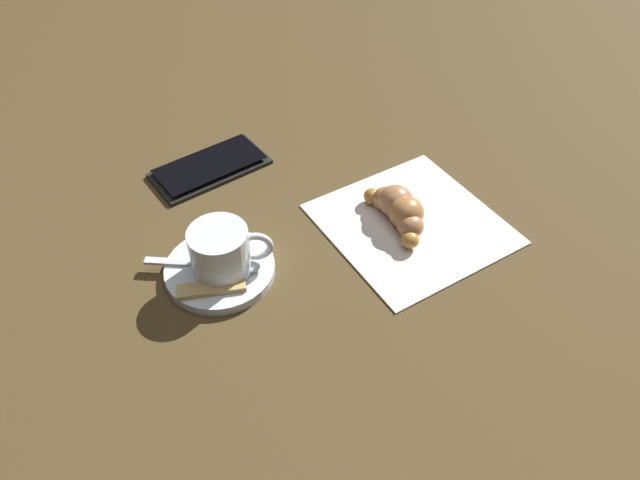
{
  "coord_description": "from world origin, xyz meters",
  "views": [
    {
      "loc": [
        -0.26,
        -0.41,
        0.49
      ],
      "look_at": [
        -0.02,
        -0.0,
        0.01
      ],
      "focal_mm": 33.27,
      "sensor_mm": 36.0,
      "label": 1
    }
  ],
  "objects_px": {
    "espresso_cup": "(222,251)",
    "teaspoon": "(221,264)",
    "saucer": "(220,270)",
    "napkin": "(412,223)",
    "sugar_packet": "(212,288)",
    "cell_phone": "(210,167)",
    "croissant": "(400,210)"
  },
  "relations": [
    {
      "from": "sugar_packet",
      "to": "napkin",
      "type": "height_order",
      "value": "sugar_packet"
    },
    {
      "from": "espresso_cup",
      "to": "croissant",
      "type": "relative_size",
      "value": 0.75
    },
    {
      "from": "saucer",
      "to": "sugar_packet",
      "type": "relative_size",
      "value": 1.68
    },
    {
      "from": "espresso_cup",
      "to": "sugar_packet",
      "type": "distance_m",
      "value": 0.04
    },
    {
      "from": "cell_phone",
      "to": "espresso_cup",
      "type": "bearing_deg",
      "value": -108.02
    },
    {
      "from": "teaspoon",
      "to": "napkin",
      "type": "bearing_deg",
      "value": -10.99
    },
    {
      "from": "saucer",
      "to": "napkin",
      "type": "bearing_deg",
      "value": -10.96
    },
    {
      "from": "espresso_cup",
      "to": "cell_phone",
      "type": "relative_size",
      "value": 0.55
    },
    {
      "from": "teaspoon",
      "to": "napkin",
      "type": "relative_size",
      "value": 0.57
    },
    {
      "from": "saucer",
      "to": "napkin",
      "type": "relative_size",
      "value": 0.61
    },
    {
      "from": "espresso_cup",
      "to": "saucer",
      "type": "bearing_deg",
      "value": 120.17
    },
    {
      "from": "cell_phone",
      "to": "sugar_packet",
      "type": "bearing_deg",
      "value": -112.23
    },
    {
      "from": "teaspoon",
      "to": "cell_phone",
      "type": "xyz_separation_m",
      "value": [
        0.06,
        0.18,
        -0.01
      ]
    },
    {
      "from": "espresso_cup",
      "to": "sugar_packet",
      "type": "xyz_separation_m",
      "value": [
        -0.02,
        -0.02,
        -0.02
      ]
    },
    {
      "from": "sugar_packet",
      "to": "croissant",
      "type": "xyz_separation_m",
      "value": [
        0.24,
        -0.01,
        0.01
      ]
    },
    {
      "from": "espresso_cup",
      "to": "napkin",
      "type": "height_order",
      "value": "espresso_cup"
    },
    {
      "from": "saucer",
      "to": "cell_phone",
      "type": "height_order",
      "value": "same"
    },
    {
      "from": "cell_phone",
      "to": "napkin",
      "type": "bearing_deg",
      "value": -52.9
    },
    {
      "from": "saucer",
      "to": "croissant",
      "type": "relative_size",
      "value": 1.05
    },
    {
      "from": "teaspoon",
      "to": "cell_phone",
      "type": "bearing_deg",
      "value": 71.02
    },
    {
      "from": "napkin",
      "to": "teaspoon",
      "type": "bearing_deg",
      "value": 169.01
    },
    {
      "from": "espresso_cup",
      "to": "cell_phone",
      "type": "distance_m",
      "value": 0.19
    },
    {
      "from": "cell_phone",
      "to": "saucer",
      "type": "bearing_deg",
      "value": -109.6
    },
    {
      "from": "teaspoon",
      "to": "napkin",
      "type": "height_order",
      "value": "teaspoon"
    },
    {
      "from": "cell_phone",
      "to": "croissant",
      "type": "bearing_deg",
      "value": -53.33
    },
    {
      "from": "saucer",
      "to": "sugar_packet",
      "type": "height_order",
      "value": "sugar_packet"
    },
    {
      "from": "saucer",
      "to": "sugar_packet",
      "type": "xyz_separation_m",
      "value": [
        -0.02,
        -0.03,
        0.01
      ]
    },
    {
      "from": "sugar_packet",
      "to": "napkin",
      "type": "distance_m",
      "value": 0.25
    },
    {
      "from": "espresso_cup",
      "to": "napkin",
      "type": "distance_m",
      "value": 0.23
    },
    {
      "from": "espresso_cup",
      "to": "teaspoon",
      "type": "height_order",
      "value": "espresso_cup"
    },
    {
      "from": "croissant",
      "to": "napkin",
      "type": "bearing_deg",
      "value": -46.03
    },
    {
      "from": "saucer",
      "to": "cell_phone",
      "type": "relative_size",
      "value": 0.77
    }
  ]
}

